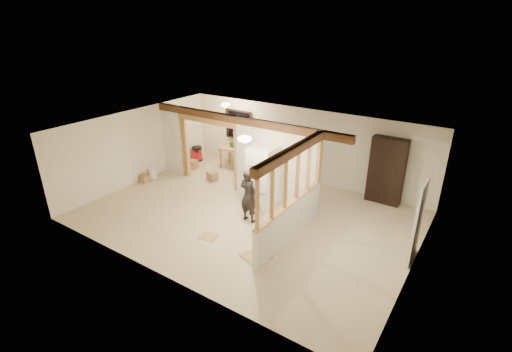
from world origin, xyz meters
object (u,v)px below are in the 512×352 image
Objects in this scene: work_table at (238,158)px; bookshelf at (387,171)px; shop_vac at (197,153)px; woman at (249,196)px; refrigerator at (263,177)px.

work_table is 0.63× the size of bookshelf.
bookshelf reaches higher than shop_vac.
work_table is at bearing -44.96° from woman.
refrigerator is at bearing -142.68° from bookshelf.
woman reaches higher than shop_vac.
shop_vac is at bearing -179.74° from work_table.
woman is at bearing -32.09° from shop_vac.
work_table is (-2.37, 1.95, -0.52)m from refrigerator.
woman is at bearing -130.51° from bookshelf.
work_table is 5.36m from bookshelf.
refrigerator is at bearing -75.78° from woman.
woman reaches higher than work_table.
shop_vac is at bearing 157.29° from refrigerator.
refrigerator is 4.64m from shop_vac.
refrigerator is 1.20× the size of woman.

